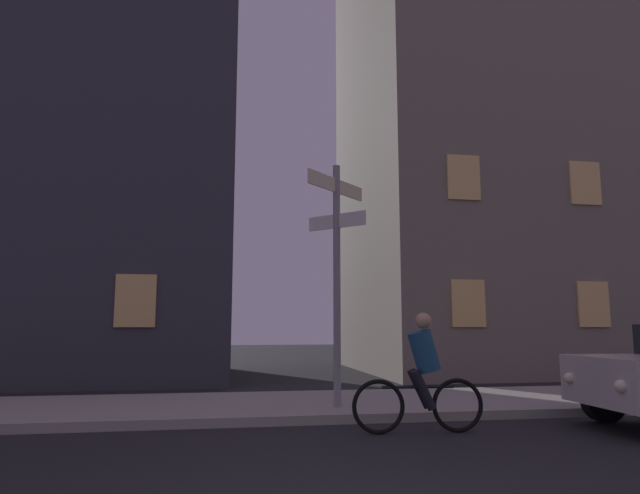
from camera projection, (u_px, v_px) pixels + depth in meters
The scene contains 5 objects.
sidewalk_kerb at pixel (270, 406), 9.51m from camera, with size 40.00×3.13×0.14m, color #9E9991.
signpost at pixel (337, 261), 9.27m from camera, with size 1.17×1.17×4.00m.
cyclist at pixel (421, 377), 7.57m from camera, with size 1.82×0.34×1.61m.
building_left_block at pixel (1, 128), 15.69m from camera, with size 13.00×6.30×13.93m.
building_right_block at pixel (507, 135), 19.51m from camera, with size 10.56×8.10×16.16m.
Camera 1 is at (-0.82, -3.10, 1.43)m, focal length 31.26 mm.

